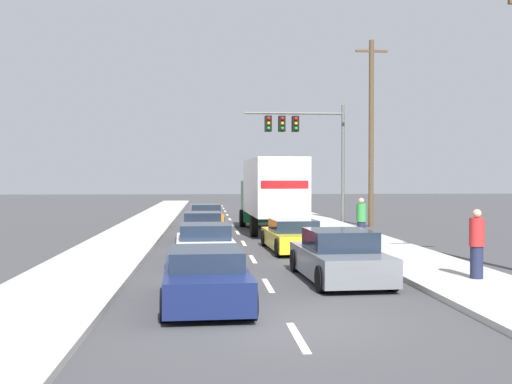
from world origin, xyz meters
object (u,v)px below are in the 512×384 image
box_truck (271,191)px  car_white (205,244)px  car_orange (205,216)px  car_gray (339,258)px  pedestrian_mid_block (361,220)px  pedestrian_near_corner (477,244)px  car_yellow (293,236)px  traffic_signal_mast (299,133)px  car_maroon (203,228)px  car_navy (206,278)px  utility_pole_mid (371,131)px

box_truck → car_white: bearing=-107.2°
car_orange → car_gray: 18.62m
box_truck → pedestrian_mid_block: (2.93, -6.45, -1.06)m
pedestrian_near_corner → pedestrian_mid_block: (-0.70, 8.85, 0.01)m
car_gray → pedestrian_mid_block: bearing=71.7°
box_truck → car_yellow: size_ratio=2.00×
car_orange → car_white: (0.01, -14.34, -0.02)m
box_truck → traffic_signal_mast: 7.95m
car_maroon → traffic_signal_mast: 13.32m
car_yellow → car_white: bearing=-140.6°
car_maroon → traffic_signal_mast: traffic_signal_mast is taller
car_yellow → car_gray: size_ratio=1.04×
car_maroon → car_yellow: (3.36, -3.72, -0.03)m
box_truck → traffic_signal_mast: (2.45, 6.76, 3.39)m
car_white → traffic_signal_mast: (5.71, 17.33, 4.92)m
car_orange → car_navy: 21.00m
box_truck → car_maroon: bearing=-129.0°
car_orange → car_white: size_ratio=1.00×
car_gray → traffic_signal_mast: (2.18, 21.27, 4.87)m
car_orange → pedestrian_near_corner: (6.90, -19.07, 0.45)m
box_truck → pedestrian_mid_block: bearing=-65.5°
pedestrian_near_corner → car_maroon: bearing=122.2°
car_white → car_yellow: size_ratio=0.99×
car_gray → pedestrian_mid_block: 8.50m
car_navy → car_gray: car_gray is taller
car_white → car_yellow: (3.25, 2.67, -0.01)m
car_white → car_gray: size_ratio=1.03×
car_white → car_gray: car_gray is taller
car_maroon → box_truck: bearing=51.0°
car_orange → pedestrian_near_corner: bearing=-70.1°
car_maroon → car_orange: bearing=89.3°
pedestrian_mid_block → traffic_signal_mast: bearing=92.1°
car_maroon → car_navy: bearing=-89.3°
traffic_signal_mast → utility_pole_mid: bearing=-46.5°
car_navy → car_gray: size_ratio=0.97×
utility_pole_mid → pedestrian_mid_block: utility_pole_mid is taller
car_white → box_truck: bearing=72.8°
car_gray → traffic_signal_mast: bearing=84.1°
car_orange → utility_pole_mid: bearing=-4.3°
car_orange → pedestrian_near_corner: size_ratio=2.60×
car_navy → pedestrian_mid_block: (6.16, 10.78, 0.47)m
car_yellow → pedestrian_mid_block: size_ratio=2.60×
car_orange → pedestrian_near_corner: pedestrian_near_corner is taller
car_navy → utility_pole_mid: bearing=65.7°
utility_pole_mid → car_yellow: bearing=-118.5°
car_gray → pedestrian_mid_block: (2.67, 8.06, 0.42)m
car_white → pedestrian_near_corner: (6.90, -4.73, 0.47)m
traffic_signal_mast → car_navy: bearing=-103.3°
car_maroon → car_yellow: 5.02m
box_truck → pedestrian_mid_block: box_truck is taller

